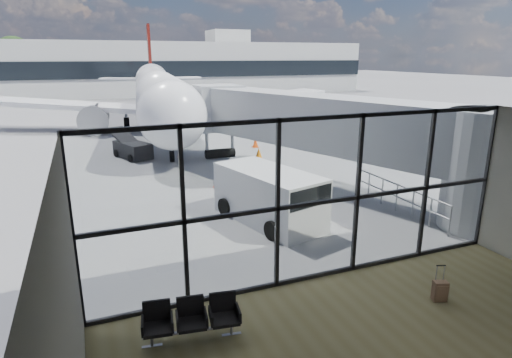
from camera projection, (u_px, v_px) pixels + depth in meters
ground at (137, 111)px, 47.53m from camera, size 220.00×220.00×0.00m
lounge_shell at (470, 268)px, 6.86m from camera, size 12.02×8.01×4.51m
glass_curtain_wall at (319, 201)px, 11.25m from camera, size 12.10×0.12×4.50m
jet_bridge at (335, 129)px, 19.17m from camera, size 8.00×16.50×4.33m
apron_railing at (397, 193)px, 16.80m from camera, size 0.06×5.46×1.11m
far_terminal at (113, 67)px, 65.74m from camera, size 80.00×12.20×11.00m
tree_5 at (14, 56)px, 69.05m from camera, size 6.27×6.27×9.03m
seating_row at (191, 317)px, 9.21m from camera, size 2.08×0.86×0.93m
suitcase at (440, 291)px, 10.66m from camera, size 0.39×0.33×0.94m
airliner at (158, 92)px, 37.13m from camera, size 31.62×36.78×9.49m
service_van at (270, 196)px, 15.61m from camera, size 3.04×4.81×1.94m
belt_loader at (132, 149)px, 25.75m from camera, size 2.39×3.72×1.63m
traffic_cone_a at (218, 182)px, 19.89m from camera, size 0.41×0.41×0.58m
traffic_cone_b at (259, 154)px, 25.38m from camera, size 0.48×0.48×0.68m
traffic_cone_c at (255, 143)px, 28.74m from camera, size 0.44×0.44×0.62m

